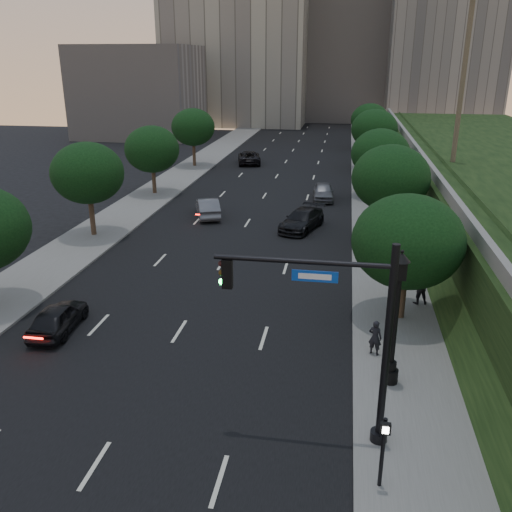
% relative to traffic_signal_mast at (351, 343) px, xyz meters
% --- Properties ---
extents(ground, '(160.00, 160.00, 0.00)m').
position_rel_traffic_signal_mast_xyz_m(ground, '(-7.72, 1.49, -3.67)').
color(ground, black).
rests_on(ground, ground).
extents(road_surface, '(16.00, 140.00, 0.02)m').
position_rel_traffic_signal_mast_xyz_m(road_surface, '(-7.72, 31.49, -3.66)').
color(road_surface, black).
rests_on(road_surface, ground).
extents(sidewalk_right, '(4.50, 140.00, 0.15)m').
position_rel_traffic_signal_mast_xyz_m(sidewalk_right, '(2.53, 31.49, -3.60)').
color(sidewalk_right, slate).
rests_on(sidewalk_right, ground).
extents(sidewalk_left, '(4.50, 140.00, 0.15)m').
position_rel_traffic_signal_mast_xyz_m(sidewalk_left, '(-17.97, 31.49, -3.60)').
color(sidewalk_left, slate).
rests_on(sidewalk_left, ground).
extents(parapet_wall, '(0.35, 90.00, 0.70)m').
position_rel_traffic_signal_mast_xyz_m(parapet_wall, '(5.78, 29.49, 0.68)').
color(parapet_wall, slate).
rests_on(parapet_wall, embankment).
extents(office_block_left, '(26.00, 20.00, 32.00)m').
position_rel_traffic_signal_mast_xyz_m(office_block_left, '(-21.72, 93.49, 12.33)').
color(office_block_left, gray).
rests_on(office_block_left, ground).
extents(office_block_mid, '(22.00, 18.00, 26.00)m').
position_rel_traffic_signal_mast_xyz_m(office_block_mid, '(-1.72, 103.49, 9.33)').
color(office_block_mid, '#A8A09A').
rests_on(office_block_mid, ground).
extents(office_block_right, '(20.00, 22.00, 36.00)m').
position_rel_traffic_signal_mast_xyz_m(office_block_right, '(16.28, 97.49, 14.33)').
color(office_block_right, gray).
rests_on(office_block_right, ground).
extents(office_block_filler, '(18.00, 16.00, 14.00)m').
position_rel_traffic_signal_mast_xyz_m(office_block_filler, '(-33.72, 71.49, 3.33)').
color(office_block_filler, '#A8A09A').
rests_on(office_block_filler, ground).
extents(tree_right_a, '(5.20, 5.20, 6.24)m').
position_rel_traffic_signal_mast_xyz_m(tree_right_a, '(2.58, 9.49, 0.35)').
color(tree_right_a, '#38281C').
rests_on(tree_right_a, ground).
extents(tree_right_b, '(5.20, 5.20, 6.74)m').
position_rel_traffic_signal_mast_xyz_m(tree_right_b, '(2.58, 21.49, 0.84)').
color(tree_right_b, '#38281C').
rests_on(tree_right_b, ground).
extents(tree_right_c, '(5.20, 5.20, 6.24)m').
position_rel_traffic_signal_mast_xyz_m(tree_right_c, '(2.58, 34.49, 0.35)').
color(tree_right_c, '#38281C').
rests_on(tree_right_c, ground).
extents(tree_right_d, '(5.20, 5.20, 6.74)m').
position_rel_traffic_signal_mast_xyz_m(tree_right_d, '(2.58, 48.49, 0.84)').
color(tree_right_d, '#38281C').
rests_on(tree_right_d, ground).
extents(tree_right_e, '(5.20, 5.20, 6.24)m').
position_rel_traffic_signal_mast_xyz_m(tree_right_e, '(2.58, 63.49, 0.35)').
color(tree_right_e, '#38281C').
rests_on(tree_right_e, ground).
extents(tree_left_b, '(5.00, 5.00, 6.71)m').
position_rel_traffic_signal_mast_xyz_m(tree_left_b, '(-18.02, 19.49, 0.90)').
color(tree_left_b, '#38281C').
rests_on(tree_left_b, ground).
extents(tree_left_c, '(5.00, 5.00, 6.34)m').
position_rel_traffic_signal_mast_xyz_m(tree_left_c, '(-18.02, 32.49, 0.53)').
color(tree_left_c, '#38281C').
rests_on(tree_left_c, ground).
extents(tree_left_d, '(5.00, 5.00, 6.71)m').
position_rel_traffic_signal_mast_xyz_m(tree_left_d, '(-18.02, 46.49, 0.90)').
color(tree_left_d, '#38281C').
rests_on(tree_left_d, ground).
extents(traffic_signal_mast, '(5.68, 0.56, 7.00)m').
position_rel_traffic_signal_mast_xyz_m(traffic_signal_mast, '(0.00, 0.00, 0.00)').
color(traffic_signal_mast, black).
rests_on(traffic_signal_mast, ground).
extents(street_lamp, '(0.64, 0.64, 5.62)m').
position_rel_traffic_signal_mast_xyz_m(street_lamp, '(1.70, 3.58, -1.04)').
color(street_lamp, black).
rests_on(street_lamp, ground).
extents(pedestrian_signal, '(0.30, 0.33, 2.50)m').
position_rel_traffic_signal_mast_xyz_m(pedestrian_signal, '(1.03, -2.10, -2.11)').
color(pedestrian_signal, black).
rests_on(pedestrian_signal, ground).
extents(sedan_near_left, '(1.92, 4.16, 1.38)m').
position_rel_traffic_signal_mast_xyz_m(sedan_near_left, '(-13.29, 5.67, -2.98)').
color(sedan_near_left, black).
rests_on(sedan_near_left, ground).
extents(sedan_mid_left, '(3.13, 4.97, 1.54)m').
position_rel_traffic_signal_mast_xyz_m(sedan_mid_left, '(-11.19, 25.79, -2.90)').
color(sedan_mid_left, slate).
rests_on(sedan_mid_left, ground).
extents(sedan_far_left, '(3.65, 5.97, 1.55)m').
position_rel_traffic_signal_mast_xyz_m(sedan_far_left, '(-12.00, 49.49, -2.90)').
color(sedan_far_left, black).
rests_on(sedan_far_left, ground).
extents(sedan_near_right, '(3.57, 5.55, 1.50)m').
position_rel_traffic_signal_mast_xyz_m(sedan_near_right, '(-3.42, 23.55, -2.92)').
color(sedan_near_right, black).
rests_on(sedan_near_right, ground).
extents(sedan_far_right, '(2.11, 4.62, 1.54)m').
position_rel_traffic_signal_mast_xyz_m(sedan_far_right, '(-2.29, 32.91, -2.90)').
color(sedan_far_right, slate).
rests_on(sedan_far_right, ground).
extents(pedestrian_a, '(0.67, 0.55, 1.56)m').
position_rel_traffic_signal_mast_xyz_m(pedestrian_a, '(1.17, 5.66, -2.74)').
color(pedestrian_a, black).
rests_on(pedestrian_a, sidewalk_right).
extents(pedestrian_b, '(1.02, 0.86, 1.87)m').
position_rel_traffic_signal_mast_xyz_m(pedestrian_b, '(3.61, 11.24, -2.59)').
color(pedestrian_b, black).
rests_on(pedestrian_b, sidewalk_right).
extents(pedestrian_c, '(1.06, 0.55, 1.72)m').
position_rel_traffic_signal_mast_xyz_m(pedestrian_c, '(3.23, 17.10, -2.66)').
color(pedestrian_c, black).
rests_on(pedestrian_c, sidewalk_right).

